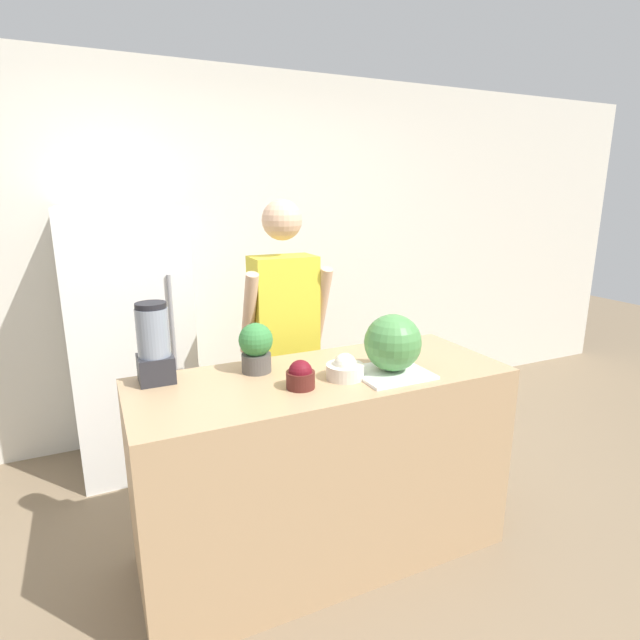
% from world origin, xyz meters
% --- Properties ---
extents(ground_plane, '(14.00, 14.00, 0.00)m').
position_xyz_m(ground_plane, '(0.00, 0.00, 0.00)').
color(ground_plane, '#7F6B51').
extents(wall_back, '(8.00, 0.06, 2.60)m').
position_xyz_m(wall_back, '(0.00, 2.01, 1.30)').
color(wall_back, silver).
rests_on(wall_back, ground_plane).
extents(counter_island, '(1.74, 0.68, 0.94)m').
position_xyz_m(counter_island, '(0.00, 0.34, 0.47)').
color(counter_island, tan).
rests_on(counter_island, ground_plane).
extents(refrigerator, '(0.71, 0.65, 1.68)m').
position_xyz_m(refrigerator, '(-0.73, 1.65, 0.84)').
color(refrigerator, white).
rests_on(refrigerator, ground_plane).
extents(person, '(0.50, 0.27, 1.72)m').
position_xyz_m(person, '(0.06, 1.00, 0.90)').
color(person, '#333338').
rests_on(person, ground_plane).
extents(cutting_board, '(0.33, 0.30, 0.01)m').
position_xyz_m(cutting_board, '(0.28, 0.21, 0.95)').
color(cutting_board, white).
rests_on(cutting_board, counter_island).
extents(watermelon, '(0.26, 0.26, 0.26)m').
position_xyz_m(watermelon, '(0.30, 0.22, 1.09)').
color(watermelon, '#4C8C47').
rests_on(watermelon, cutting_board).
extents(bowl_cherries, '(0.12, 0.12, 0.12)m').
position_xyz_m(bowl_cherries, '(-0.16, 0.23, 1.00)').
color(bowl_cherries, '#511E19').
rests_on(bowl_cherries, counter_island).
extents(bowl_cream, '(0.17, 0.17, 0.12)m').
position_xyz_m(bowl_cream, '(0.07, 0.25, 0.99)').
color(bowl_cream, beige).
rests_on(bowl_cream, counter_island).
extents(blender, '(0.15, 0.15, 0.36)m').
position_xyz_m(blender, '(-0.71, 0.57, 1.12)').
color(blender, '#28282D').
rests_on(blender, counter_island).
extents(potted_plant, '(0.16, 0.16, 0.23)m').
position_xyz_m(potted_plant, '(-0.27, 0.50, 1.07)').
color(potted_plant, '#514C47').
rests_on(potted_plant, counter_island).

